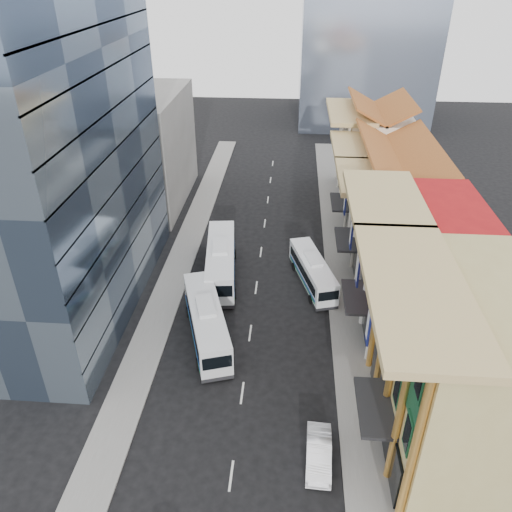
# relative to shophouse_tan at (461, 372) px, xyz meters

# --- Properties ---
(ground) EXTENTS (200.00, 200.00, 0.00)m
(ground) POSITION_rel_shophouse_tan_xyz_m (-14.00, -5.00, -6.00)
(ground) COLOR black
(ground) RESTS_ON ground
(sidewalk_right) EXTENTS (3.00, 90.00, 0.15)m
(sidewalk_right) POSITION_rel_shophouse_tan_xyz_m (-5.50, 17.00, -5.92)
(sidewalk_right) COLOR slate
(sidewalk_right) RESTS_ON ground
(sidewalk_left) EXTENTS (3.00, 90.00, 0.15)m
(sidewalk_left) POSITION_rel_shophouse_tan_xyz_m (-22.50, 17.00, -5.92)
(sidewalk_left) COLOR slate
(sidewalk_left) RESTS_ON ground
(shophouse_tan) EXTENTS (8.00, 14.00, 12.00)m
(shophouse_tan) POSITION_rel_shophouse_tan_xyz_m (0.00, 0.00, 0.00)
(shophouse_tan) COLOR tan
(shophouse_tan) RESTS_ON ground
(shophouse_red) EXTENTS (8.00, 10.00, 12.00)m
(shophouse_red) POSITION_rel_shophouse_tan_xyz_m (0.00, 12.00, 0.00)
(shophouse_red) COLOR #A71214
(shophouse_red) RESTS_ON ground
(shophouse_cream_near) EXTENTS (8.00, 9.00, 10.00)m
(shophouse_cream_near) POSITION_rel_shophouse_tan_xyz_m (0.00, 21.50, -1.00)
(shophouse_cream_near) COLOR silver
(shophouse_cream_near) RESTS_ON ground
(shophouse_cream_mid) EXTENTS (8.00, 9.00, 10.00)m
(shophouse_cream_mid) POSITION_rel_shophouse_tan_xyz_m (0.00, 30.50, -1.00)
(shophouse_cream_mid) COLOR silver
(shophouse_cream_mid) RESTS_ON ground
(shophouse_cream_far) EXTENTS (8.00, 12.00, 11.00)m
(shophouse_cream_far) POSITION_rel_shophouse_tan_xyz_m (0.00, 41.00, -0.50)
(shophouse_cream_far) COLOR silver
(shophouse_cream_far) RESTS_ON ground
(office_tower) EXTENTS (12.00, 26.00, 30.00)m
(office_tower) POSITION_rel_shophouse_tan_xyz_m (-31.00, 14.00, 9.00)
(office_tower) COLOR #3D4C60
(office_tower) RESTS_ON ground
(office_block_far) EXTENTS (10.00, 18.00, 14.00)m
(office_block_far) POSITION_rel_shophouse_tan_xyz_m (-30.00, 37.00, 1.00)
(office_block_far) COLOR gray
(office_block_far) RESTS_ON ground
(bus_left_near) EXTENTS (5.84, 11.41, 3.57)m
(bus_left_near) POSITION_rel_shophouse_tan_xyz_m (-17.61, 9.12, -4.21)
(bus_left_near) COLOR silver
(bus_left_near) RESTS_ON ground
(bus_left_far) EXTENTS (4.08, 12.07, 3.80)m
(bus_left_far) POSITION_rel_shophouse_tan_xyz_m (-17.70, 18.73, -4.10)
(bus_left_far) COLOR silver
(bus_left_far) RESTS_ON ground
(bus_right) EXTENTS (4.80, 9.76, 3.05)m
(bus_right) POSITION_rel_shophouse_tan_xyz_m (-8.50, 18.07, -4.47)
(bus_right) COLOR white
(bus_right) RESTS_ON ground
(sedan_right) EXTENTS (1.74, 4.58, 1.50)m
(sedan_right) POSITION_rel_shophouse_tan_xyz_m (-8.50, -2.47, -5.25)
(sedan_right) COLOR white
(sedan_right) RESTS_ON ground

